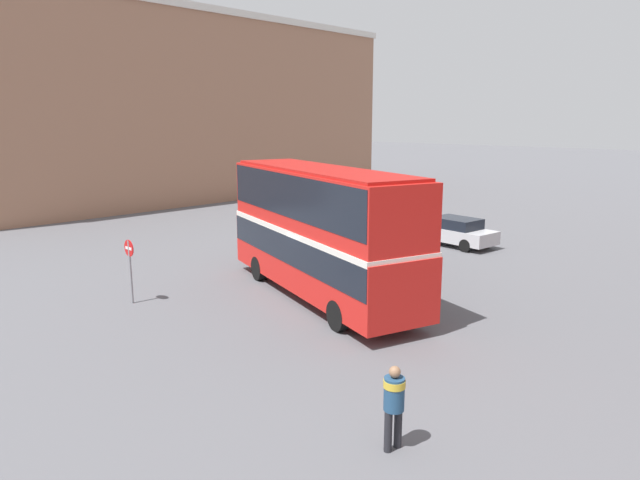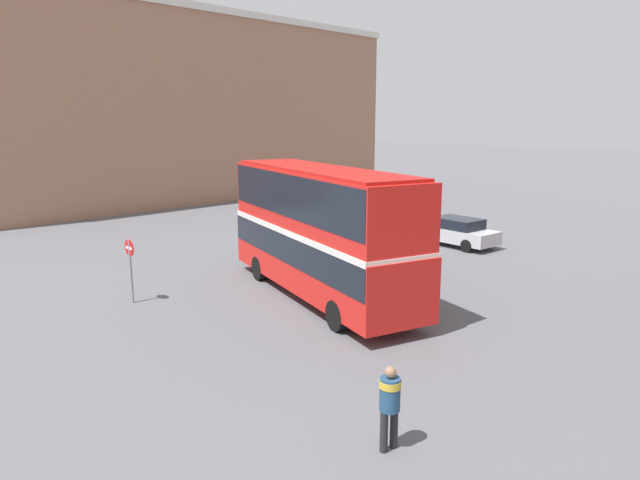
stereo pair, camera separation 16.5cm
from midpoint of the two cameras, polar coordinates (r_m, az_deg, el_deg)
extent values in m
plane|color=#5B5B60|center=(20.10, 1.43, -6.35)|extent=(240.00, 240.00, 0.00)
cube|color=#9E7056|center=(49.16, -13.69, 12.38)|extent=(10.89, 37.26, 13.95)
cube|color=silver|center=(49.78, -14.12, 20.71)|extent=(11.19, 37.56, 0.50)
cube|color=red|center=(20.48, 0.23, -1.88)|extent=(10.56, 5.61, 2.01)
cube|color=red|center=(20.08, 0.24, 3.90)|extent=(10.39, 5.49, 2.15)
cube|color=black|center=(20.37, 0.23, -0.64)|extent=(10.47, 5.61, 0.99)
cube|color=black|center=(20.05, 0.24, 4.63)|extent=(10.25, 5.47, 1.47)
cube|color=silver|center=(20.26, 0.23, 0.97)|extent=(10.47, 5.60, 0.20)
cube|color=#B11A15|center=(19.96, 0.24, 7.09)|extent=(9.90, 5.18, 0.10)
cylinder|color=black|center=(18.62, 8.12, -6.40)|extent=(1.01, 0.58, 0.96)
cylinder|color=black|center=(17.45, 1.99, -7.55)|extent=(1.01, 0.58, 0.96)
cylinder|color=black|center=(23.87, -0.82, -2.19)|extent=(1.01, 0.58, 0.96)
cylinder|color=black|center=(22.97, -5.89, -2.82)|extent=(1.01, 0.58, 0.96)
cylinder|color=#232328|center=(11.64, 6.84, -18.51)|extent=(0.16, 0.16, 0.84)
cylinder|color=#232328|center=(11.80, 7.82, -18.09)|extent=(0.16, 0.16, 0.84)
cylinder|color=navy|center=(11.36, 7.44, -15.03)|extent=(0.46, 0.46, 0.66)
cylinder|color=gold|center=(11.27, 7.47, -14.07)|extent=(0.49, 0.49, 0.15)
sphere|color=#936B4C|center=(11.17, 7.50, -12.97)|extent=(0.23, 0.23, 0.23)
cube|color=silver|center=(29.90, 13.48, 0.59)|extent=(4.53, 2.22, 0.66)
cube|color=black|center=(29.69, 13.80, 1.65)|extent=(2.42, 1.82, 0.52)
cylinder|color=black|center=(30.16, 10.49, 0.27)|extent=(0.65, 0.28, 0.63)
cylinder|color=black|center=(31.38, 12.36, 0.65)|extent=(0.65, 0.28, 0.63)
cylinder|color=black|center=(28.55, 14.65, -0.57)|extent=(0.65, 0.28, 0.63)
cylinder|color=black|center=(29.84, 16.45, -0.14)|extent=(0.65, 0.28, 0.63)
cylinder|color=gray|center=(20.89, -18.17, -3.04)|extent=(0.08, 0.08, 2.24)
cylinder|color=red|center=(20.69, -18.32, -0.75)|extent=(0.59, 0.03, 0.59)
cube|color=white|center=(20.69, -18.32, -0.75)|extent=(0.41, 0.04, 0.10)
camera|label=1|loc=(0.08, -89.77, 0.05)|focal=32.00mm
camera|label=2|loc=(0.08, 90.23, -0.05)|focal=32.00mm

